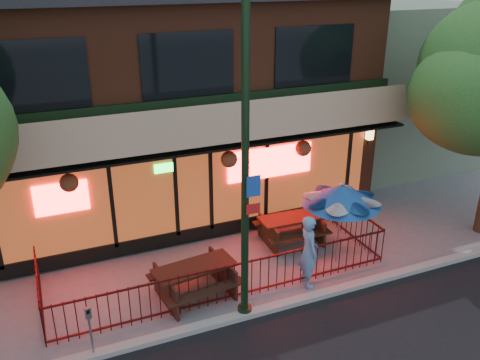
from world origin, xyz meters
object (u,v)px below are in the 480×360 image
object	(u,v)px
street_light	(245,187)
picnic_table_left	(195,276)
patio_umbrella	(342,195)
pedestrian	(309,251)
parking_meter_near	(89,324)
picnic_table_right	(292,225)

from	to	relation	value
street_light	picnic_table_left	bearing A→B (deg)	126.03
patio_umbrella	pedestrian	size ratio (longest dim) A/B	1.23
parking_meter_near	pedestrian	bearing A→B (deg)	6.33
picnic_table_right	pedestrian	distance (m)	2.14
street_light	picnic_table_right	xyz separation A→B (m)	(2.52, 2.51, -2.63)
picnic_table_left	patio_umbrella	world-z (taller)	patio_umbrella
picnic_table_left	patio_umbrella	distance (m)	4.18
picnic_table_right	patio_umbrella	distance (m)	2.09
picnic_table_left	street_light	bearing A→B (deg)	-53.97
patio_umbrella	pedestrian	bearing A→B (deg)	-153.86
pedestrian	street_light	bearing A→B (deg)	111.51
picnic_table_right	parking_meter_near	world-z (taller)	parking_meter_near
street_light	picnic_table_left	size ratio (longest dim) A/B	3.37
picnic_table_right	parking_meter_near	xyz separation A→B (m)	(-5.86, -2.59, 0.30)
picnic_table_left	patio_umbrella	bearing A→B (deg)	0.15
street_light	patio_umbrella	bearing A→B (deg)	19.56
street_light	parking_meter_near	distance (m)	4.07
picnic_table_right	patio_umbrella	size ratio (longest dim) A/B	0.82
picnic_table_left	patio_umbrella	size ratio (longest dim) A/B	0.91
picnic_table_left	parking_meter_near	size ratio (longest dim) A/B	1.72
street_light	parking_meter_near	size ratio (longest dim) A/B	5.80
street_light	picnic_table_left	distance (m)	2.95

